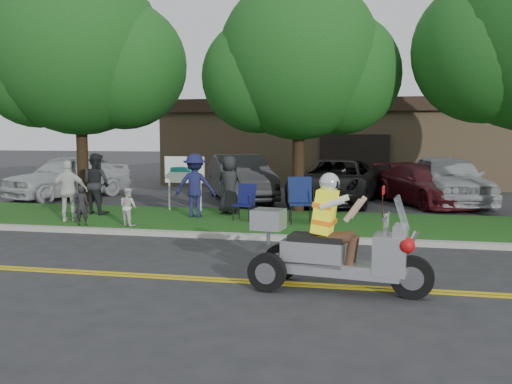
% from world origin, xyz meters
% --- Properties ---
extents(ground, '(120.00, 120.00, 0.00)m').
position_xyz_m(ground, '(0.00, 0.00, 0.00)').
color(ground, '#28282B').
rests_on(ground, ground).
extents(centerline_near, '(60.00, 0.10, 0.01)m').
position_xyz_m(centerline_near, '(0.00, -0.58, 0.01)').
color(centerline_near, gold).
rests_on(centerline_near, ground).
extents(centerline_far, '(60.00, 0.10, 0.01)m').
position_xyz_m(centerline_far, '(0.00, -0.42, 0.01)').
color(centerline_far, gold).
rests_on(centerline_far, ground).
extents(curb, '(60.00, 0.25, 0.12)m').
position_xyz_m(curb, '(0.00, 3.05, 0.06)').
color(curb, '#A8A89E').
rests_on(curb, ground).
extents(grass_verge, '(60.00, 4.00, 0.10)m').
position_xyz_m(grass_verge, '(0.00, 5.20, 0.06)').
color(grass_verge, '#215216').
rests_on(grass_verge, ground).
extents(commercial_building, '(18.00, 8.20, 4.00)m').
position_xyz_m(commercial_building, '(2.00, 18.98, 2.01)').
color(commercial_building, '#9E7F5B').
rests_on(commercial_building, ground).
extents(tree_left, '(6.62, 5.40, 7.78)m').
position_xyz_m(tree_left, '(-6.44, 7.03, 4.85)').
color(tree_left, '#332114').
rests_on(tree_left, ground).
extents(tree_mid, '(5.88, 4.80, 7.05)m').
position_xyz_m(tree_mid, '(0.55, 7.23, 4.43)').
color(tree_mid, '#332114').
rests_on(tree_mid, ground).
extents(business_sign, '(1.25, 0.06, 1.75)m').
position_xyz_m(business_sign, '(-2.90, 6.60, 1.26)').
color(business_sign, silver).
rests_on(business_sign, ground).
extents(trike_scooter, '(2.83, 1.08, 1.85)m').
position_xyz_m(trike_scooter, '(1.99, -0.72, 0.65)').
color(trike_scooter, black).
rests_on(trike_scooter, ground).
extents(lawn_chair_a, '(0.60, 0.61, 0.98)m').
position_xyz_m(lawn_chair_a, '(-0.69, 5.16, 0.65)').
color(lawn_chair_a, black).
rests_on(lawn_chair_a, grass_verge).
extents(lawn_chair_b, '(0.76, 0.78, 1.20)m').
position_xyz_m(lawn_chair_b, '(0.82, 5.05, 0.78)').
color(lawn_chair_b, black).
rests_on(lawn_chair_b, grass_verge).
extents(spectator_adult_mid, '(1.03, 0.92, 1.77)m').
position_xyz_m(spectator_adult_mid, '(-5.20, 5.41, 0.99)').
color(spectator_adult_mid, black).
rests_on(spectator_adult_mid, grass_verge).
extents(spectator_adult_right, '(1.03, 0.76, 1.63)m').
position_xyz_m(spectator_adult_right, '(-5.26, 4.01, 0.92)').
color(spectator_adult_right, silver).
rests_on(spectator_adult_right, grass_verge).
extents(spectator_chair_a, '(1.23, 0.82, 1.78)m').
position_xyz_m(spectator_chair_a, '(-2.19, 5.42, 1.00)').
color(spectator_chair_a, '#1A1C48').
rests_on(spectator_chair_a, grass_verge).
extents(spectator_chair_b, '(0.89, 0.63, 1.71)m').
position_xyz_m(spectator_chair_b, '(-1.39, 6.20, 0.96)').
color(spectator_chair_b, black).
rests_on(spectator_chair_b, grass_verge).
extents(child_left, '(0.42, 0.31, 1.03)m').
position_xyz_m(child_left, '(-4.60, 3.47, 0.62)').
color(child_left, black).
rests_on(child_left, grass_verge).
extents(child_right, '(0.59, 0.54, 0.98)m').
position_xyz_m(child_right, '(-3.40, 3.63, 0.59)').
color(child_right, silver).
rests_on(child_right, grass_verge).
extents(parked_car_far_left, '(3.79, 5.26, 1.66)m').
position_xyz_m(parked_car_far_left, '(-8.55, 9.58, 0.83)').
color(parked_car_far_left, silver).
rests_on(parked_car_far_left, ground).
extents(parked_car_left, '(3.69, 5.32, 1.66)m').
position_xyz_m(parked_car_left, '(-2.00, 10.17, 0.83)').
color(parked_car_left, '#313133').
rests_on(parked_car_left, ground).
extents(parked_car_mid, '(3.33, 5.90, 1.55)m').
position_xyz_m(parked_car_mid, '(1.50, 9.98, 0.78)').
color(parked_car_mid, black).
rests_on(parked_car_mid, ground).
extents(parked_car_right, '(3.72, 5.14, 1.38)m').
position_xyz_m(parked_car_right, '(4.50, 10.22, 0.69)').
color(parked_car_right, '#491117').
rests_on(parked_car_right, ground).
extents(parked_car_far_right, '(2.89, 5.38, 1.74)m').
position_xyz_m(parked_car_far_right, '(5.28, 10.48, 0.87)').
color(parked_car_far_right, '#BABCC2').
rests_on(parked_car_far_right, ground).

